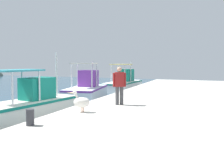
{
  "coord_description": "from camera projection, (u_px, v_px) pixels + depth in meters",
  "views": [
    {
      "loc": [
        -8.94,
        -5.35,
        2.67
      ],
      "look_at": [
        5.78,
        0.54,
        1.86
      ],
      "focal_mm": 38.38,
      "sensor_mm": 36.0,
      "label": 1
    }
  ],
  "objects": [
    {
      "name": "fishing_boat_third",
      "position": [
        28.0,
        105.0,
        11.51
      ],
      "size": [
        5.76,
        2.55,
        3.24
      ],
      "color": "silver",
      "rests_on": "ground"
    },
    {
      "name": "pelican",
      "position": [
        81.0,
        102.0,
        9.07
      ],
      "size": [
        0.4,
        0.96,
        0.82
      ],
      "color": "tan",
      "rests_on": "quay_pier"
    },
    {
      "name": "fishing_boat_fourth",
      "position": [
        87.0,
        89.0,
        17.62
      ],
      "size": [
        5.04,
        2.97,
        2.79
      ],
      "color": "white",
      "rests_on": "ground"
    },
    {
      "name": "fisherman_standing",
      "position": [
        119.0,
        84.0,
        10.61
      ],
      "size": [
        0.41,
        0.53,
        1.7
      ],
      "color": "#3F3F42",
      "rests_on": "quay_pier"
    },
    {
      "name": "fishing_boat_fifth",
      "position": [
        124.0,
        83.0,
        23.19
      ],
      "size": [
        5.93,
        2.24,
        2.82
      ],
      "color": "white",
      "rests_on": "ground"
    },
    {
      "name": "mooring_bollard_second",
      "position": [
        30.0,
        117.0,
        7.14
      ],
      "size": [
        0.24,
        0.24,
        0.48
      ],
      "primitive_type": "cylinder",
      "color": "#333338",
      "rests_on": "quay_pier"
    },
    {
      "name": "quay_pier",
      "position": [
        196.0,
        126.0,
        8.53
      ],
      "size": [
        36.0,
        10.0,
        0.8
      ],
      "primitive_type": "cube",
      "color": "#BCB7AD",
      "rests_on": "ground"
    }
  ]
}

